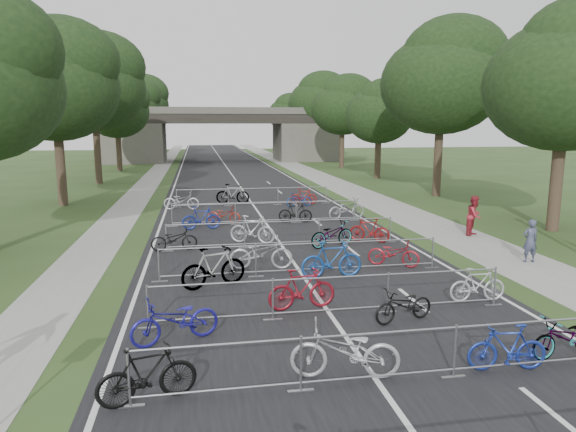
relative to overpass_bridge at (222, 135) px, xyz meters
name	(u,v)px	position (x,y,z in m)	size (l,w,h in m)	color
road	(229,171)	(0.00, -15.00, -3.53)	(11.00, 140.00, 0.01)	black
sidewalk_right	(302,170)	(8.00, -15.00, -3.53)	(3.00, 140.00, 0.01)	gray
sidewalk_left	(157,172)	(-7.50, -15.00, -3.53)	(2.00, 140.00, 0.01)	gray
lane_markings	(229,171)	(0.00, -15.00, -3.53)	(0.12, 140.00, 0.00)	silver
overpass_bridge	(222,135)	(0.00, 0.00, 0.00)	(31.00, 8.00, 7.05)	#4F4D46
tree_right_0	(569,78)	(13.11, -49.07, 3.39)	(7.17, 7.17, 10.93)	#33261C
tree_left_1	(56,83)	(-11.39, -37.07, 3.77)	(7.56, 7.56, 11.53)	#33261C
tree_right_1	(444,79)	(13.11, -37.07, 4.37)	(8.18, 8.18, 12.47)	#33261C
tree_left_2	(94,84)	(-11.39, -25.07, 4.58)	(8.40, 8.40, 12.81)	#33261C
tree_right_2	(381,113)	(13.11, -25.07, 2.41)	(6.16, 6.16, 9.39)	#33261C
tree_left_3	(117,109)	(-11.39, -13.07, 2.96)	(6.72, 6.72, 10.25)	#33261C
tree_right_3	(344,106)	(13.11, -13.07, 3.39)	(7.17, 7.17, 10.93)	#33261C
tree_left_4	(131,105)	(-11.39, -1.07, 3.77)	(7.56, 7.56, 11.53)	#33261C
tree_right_4	(319,102)	(13.11, -1.07, 4.37)	(8.18, 8.18, 12.47)	#33261C
tree_left_5	(141,102)	(-11.39, 10.93, 4.58)	(8.40, 8.40, 12.81)	#33261C
tree_right_5	(301,118)	(13.11, 10.93, 2.41)	(6.16, 6.16, 9.39)	#33261C
tree_left_6	(149,115)	(-11.39, 22.93, 2.96)	(6.72, 6.72, 10.25)	#33261C
tree_right_6	(288,113)	(13.11, 22.93, 3.39)	(7.17, 7.17, 10.93)	#33261C
barrier_row_1	(380,358)	(0.00, -61.40, -2.99)	(9.70, 0.08, 1.10)	gray
barrier_row_2	(332,296)	(0.00, -57.80, -2.99)	(9.70, 0.08, 1.10)	gray
barrier_row_3	(302,259)	(0.00, -54.00, -2.99)	(9.70, 0.08, 1.10)	gray
barrier_row_4	(282,234)	(0.00, -50.00, -2.99)	(9.70, 0.08, 1.10)	gray
barrier_row_5	(266,213)	(0.00, -45.00, -2.99)	(9.70, 0.08, 1.10)	gray
barrier_row_6	(253,197)	(0.00, -39.00, -2.99)	(9.70, 0.08, 1.10)	gray
bike_4	(147,375)	(-4.30, -61.31, -3.00)	(0.50, 1.78, 1.07)	black
bike_5	(345,352)	(-0.58, -61.06, -2.97)	(0.75, 2.15, 1.13)	#A6A6AE
bike_6	(507,348)	(2.72, -61.31, -3.04)	(0.46, 1.63, 0.98)	navy
bike_7	(566,338)	(4.30, -61.00, -3.09)	(0.59, 1.71, 0.90)	gray
bike_8	(175,320)	(-3.91, -58.77, -2.99)	(0.71, 2.05, 1.08)	navy
bike_9	(302,289)	(-0.65, -57.17, -2.97)	(0.53, 1.87, 1.13)	maroon
bike_10	(404,305)	(1.70, -58.51, -3.09)	(0.59, 1.69, 0.89)	black
bike_11	(478,285)	(4.30, -57.45, -3.04)	(0.46, 1.64, 0.98)	#B7B8BF
bike_12	(214,267)	(-2.92, -54.85, -2.90)	(0.59, 2.10, 1.26)	gray
bike_13	(261,253)	(-1.26, -53.13, -2.97)	(0.75, 2.15, 1.13)	#A5A5AD
bike_14	(332,260)	(0.86, -54.55, -2.92)	(0.58, 2.04, 1.23)	#1A4690
bike_15	(394,253)	(3.36, -53.56, -3.06)	(0.62, 1.79, 0.94)	maroon
bike_16	(174,239)	(-4.30, -49.96, -3.06)	(0.62, 1.79, 0.94)	black
bike_17	(252,230)	(-1.14, -49.25, -2.95)	(0.55, 1.96, 1.18)	#AEAEB6
bike_18	(332,234)	(1.97, -50.37, -3.00)	(0.70, 2.02, 1.06)	gray
bike_19	(369,230)	(3.76, -49.81, -3.02)	(0.48, 1.71, 1.03)	maroon
bike_20	(201,218)	(-3.21, -45.92, -2.99)	(0.51, 1.80, 1.08)	navy
bike_21	(224,215)	(-2.07, -44.59, -3.08)	(0.60, 1.71, 0.90)	maroon
bike_22	(295,212)	(1.51, -44.91, -3.02)	(0.48, 1.70, 1.02)	black
bike_23	(346,209)	(4.30, -44.54, -2.98)	(0.74, 2.11, 1.11)	gray
bike_24	(181,201)	(-4.30, -39.91, -3.00)	(0.71, 2.05, 1.08)	#A5A5AD
bike_25	(233,194)	(-1.21, -38.21, -2.91)	(0.59, 2.07, 1.25)	gray
bike_26	(299,199)	(2.68, -40.01, -3.09)	(0.58, 1.68, 0.88)	navy
bike_27	(304,196)	(3.14, -39.09, -3.04)	(0.46, 1.63, 0.98)	maroon
pedestrian_a	(530,241)	(8.39, -53.89, -2.75)	(0.57, 0.38, 1.57)	#373C53
pedestrian_b	(474,216)	(8.80, -49.35, -2.64)	(0.87, 0.68, 1.79)	maroon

